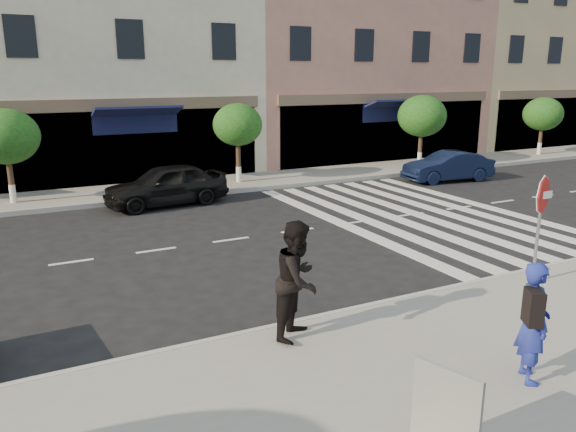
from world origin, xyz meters
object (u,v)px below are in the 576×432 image
Objects in this scene: car_far_right at (448,166)px; stop_sign at (542,204)px; photographer at (533,322)px; walker at (298,280)px; poster_board at (445,420)px; car_far_mid at (166,185)px.

stop_sign is at bearing -26.86° from car_far_right.
walker is (-2.23, 2.64, 0.11)m from photographer.
photographer reaches higher than poster_board.
poster_board reaches higher than car_far_right.
photographer is 0.42× the size of car_far_mid.
car_far_right is (6.72, 9.84, -1.17)m from stop_sign.
walker is at bearing -10.49° from car_far_mid.
car_far_mid is (-1.47, 13.38, -0.32)m from photographer.
car_far_right is (12.12, 9.77, -0.51)m from walker.
photographer reaches higher than car_far_right.
walker is at bearing 70.85° from photographer.
car_far_right is (12.22, 13.26, -0.12)m from poster_board.
walker is at bearing 178.47° from stop_sign.
photographer is 0.89× the size of walker.
stop_sign is at bearing -20.40° from photographer.
car_far_mid is 11.41m from car_far_right.
walker reaches higher than car_far_right.
car_far_mid is at bearing 36.98° from photographer.
car_far_mid is (-4.65, 10.82, -1.09)m from stop_sign.
walker reaches higher than photographer.
car_far_mid is (0.85, 14.24, -0.04)m from poster_board.
photographer is at bearing -31.13° from car_far_right.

